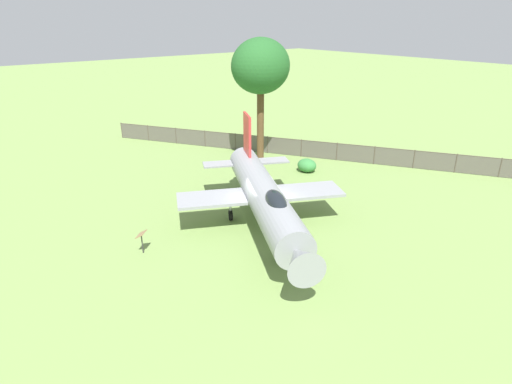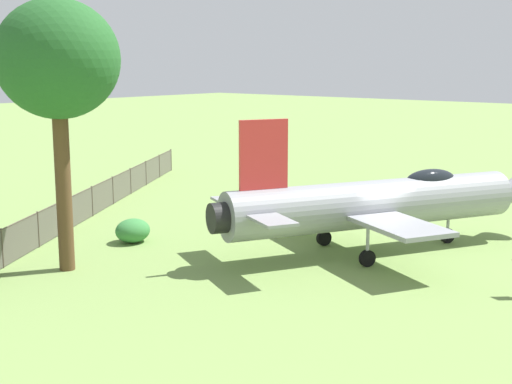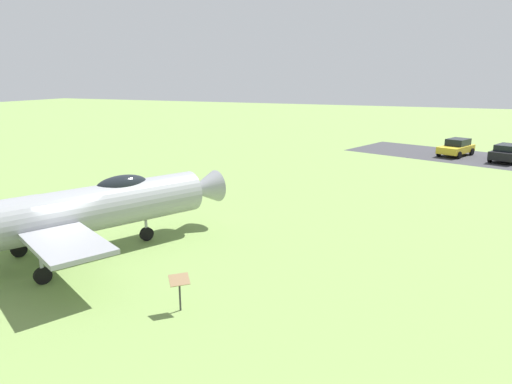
{
  "view_description": "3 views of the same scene",
  "coord_description": "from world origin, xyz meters",
  "px_view_note": "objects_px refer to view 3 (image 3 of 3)",
  "views": [
    {
      "loc": [
        13.06,
        15.62,
        10.51
      ],
      "look_at": [
        0.53,
        0.04,
        2.2
      ],
      "focal_mm": 29.61,
      "sensor_mm": 36.0,
      "label": 1
    },
    {
      "loc": [
        13.35,
        -22.96,
        7.15
      ],
      "look_at": [
        -2.8,
        -3.51,
        2.5
      ],
      "focal_mm": 49.87,
      "sensor_mm": 36.0,
      "label": 2
    },
    {
      "loc": [
        13.28,
        -12.3,
        6.99
      ],
      "look_at": [
        4.97,
        7.48,
        1.5
      ],
      "focal_mm": 32.0,
      "sensor_mm": 36.0,
      "label": 3
    }
  ],
  "objects_px": {
    "display_jet": "(69,212)",
    "info_plaque": "(179,285)",
    "parked_car_black": "(508,153)",
    "parked_car_yellow": "(456,147)"
  },
  "relations": [
    {
      "from": "parked_car_black",
      "to": "parked_car_yellow",
      "type": "relative_size",
      "value": 1.04
    },
    {
      "from": "info_plaque",
      "to": "parked_car_yellow",
      "type": "relative_size",
      "value": 0.26
    },
    {
      "from": "display_jet",
      "to": "parked_car_yellow",
      "type": "distance_m",
      "value": 34.65
    },
    {
      "from": "info_plaque",
      "to": "display_jet",
      "type": "bearing_deg",
      "value": 162.88
    },
    {
      "from": "display_jet",
      "to": "parked_car_yellow",
      "type": "xyz_separation_m",
      "value": [
        13.98,
        31.69,
        -1.14
      ]
    },
    {
      "from": "display_jet",
      "to": "info_plaque",
      "type": "relative_size",
      "value": 11.37
    },
    {
      "from": "display_jet",
      "to": "parked_car_black",
      "type": "distance_m",
      "value": 35.07
    },
    {
      "from": "display_jet",
      "to": "info_plaque",
      "type": "height_order",
      "value": "display_jet"
    },
    {
      "from": "info_plaque",
      "to": "parked_car_yellow",
      "type": "xyz_separation_m",
      "value": [
        7.91,
        33.56,
        -0.08
      ]
    },
    {
      "from": "info_plaque",
      "to": "parked_car_yellow",
      "type": "bearing_deg",
      "value": 76.73
    }
  ]
}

